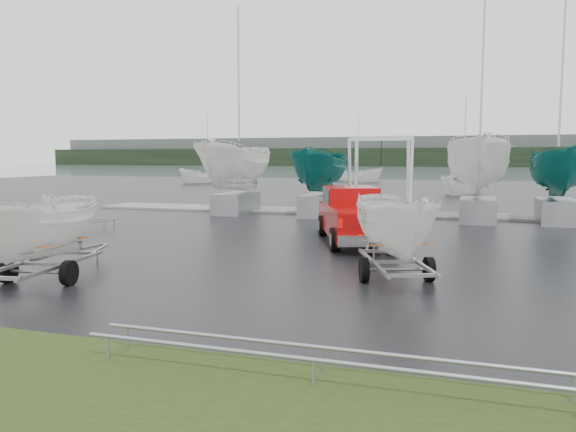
{
  "coord_description": "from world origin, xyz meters",
  "views": [
    {
      "loc": [
        5.9,
        -16.68,
        3.02
      ],
      "look_at": [
        0.55,
        -0.21,
        1.2
      ],
      "focal_mm": 35.0,
      "sensor_mm": 36.0,
      "label": 1
    }
  ],
  "objects": [
    {
      "name": "keelboat_0",
      "position": [
        -6.03,
        11.0,
        4.36
      ],
      "size": [
        2.74,
        3.2,
        10.92
      ],
      "color": "gray",
      "rests_on": "ground"
    },
    {
      "name": "mast_rack_0",
      "position": [
        -9.0,
        1.0,
        0.35
      ],
      "size": [
        0.56,
        6.5,
        0.06
      ],
      "rotation": [
        0.0,
        0.0,
        1.57
      ],
      "color": "gray",
      "rests_on": "ground"
    },
    {
      "name": "moored_boat_0",
      "position": [
        -23.43,
        43.17,
        0.0
      ],
      "size": [
        3.77,
        3.77,
        11.5
      ],
      "rotation": [
        0.0,
        0.0,
        5.51
      ],
      "color": "silver",
      "rests_on": "ground"
    },
    {
      "name": "keelboat_1",
      "position": [
        -1.4,
        11.2,
        3.68
      ],
      "size": [
        2.32,
        3.2,
        7.28
      ],
      "color": "gray",
      "rests_on": "ground"
    },
    {
      "name": "moored_boat_1",
      "position": [
        -7.44,
        52.44,
        0.0
      ],
      "size": [
        3.57,
        3.53,
        11.56
      ],
      "rotation": [
        0.0,
        0.0,
        1.17
      ],
      "color": "silver",
      "rests_on": "ground"
    },
    {
      "name": "lake",
      "position": [
        0.0,
        100.0,
        -0.01
      ],
      "size": [
        300.0,
        300.0,
        0.0
      ],
      "primitive_type": "plane",
      "color": "gray",
      "rests_on": "ground"
    },
    {
      "name": "boat_hoist",
      "position": [
        1.4,
        13.0,
        2.67
      ],
      "size": [
        3.3,
        2.18,
        4.12
      ],
      "color": "silver",
      "rests_on": "ground"
    },
    {
      "name": "treeline",
      "position": [
        0.0,
        170.0,
        3.0
      ],
      "size": [
        300.0,
        8.0,
        6.0
      ],
      "primitive_type": "cube",
      "color": "black",
      "rests_on": "ground"
    },
    {
      "name": "mast_rack_2",
      "position": [
        4.0,
        -9.5,
        0.35
      ],
      "size": [
        7.0,
        0.56,
        0.06
      ],
      "color": "gray",
      "rests_on": "ground"
    },
    {
      "name": "trailer_hitched",
      "position": [
        4.19,
        -2.91,
        2.64
      ],
      "size": [
        2.37,
        3.78,
        4.85
      ],
      "rotation": [
        0.0,
        0.0,
        0.36
      ],
      "color": "gray",
      "rests_on": "ground"
    },
    {
      "name": "grass_verge",
      "position": [
        0.0,
        -11.0,
        0.0
      ],
      "size": [
        40.0,
        40.0,
        0.0
      ],
      "primitive_type": "plane",
      "color": "black",
      "rests_on": "ground"
    },
    {
      "name": "far_hill",
      "position": [
        0.0,
        178.0,
        5.0
      ],
      "size": [
        300.0,
        6.0,
        10.0
      ],
      "primitive_type": "cube",
      "color": "#4C5651",
      "rests_on": "ground"
    },
    {
      "name": "moored_boat_2",
      "position": [
        5.36,
        31.93,
        0.0
      ],
      "size": [
        3.2,
        3.25,
        11.36
      ],
      "rotation": [
        0.0,
        0.0,
        5.97
      ],
      "color": "silver",
      "rests_on": "ground"
    },
    {
      "name": "dock",
      "position": [
        0.0,
        13.0,
        0.05
      ],
      "size": [
        30.0,
        3.0,
        0.12
      ],
      "primitive_type": "cube",
      "color": "gray",
      "rests_on": "ground"
    },
    {
      "name": "ground_plane",
      "position": [
        0.0,
        0.0,
        0.0
      ],
      "size": [
        120.0,
        120.0,
        0.0
      ],
      "primitive_type": "plane",
      "color": "black",
      "rests_on": "ground"
    },
    {
      "name": "trailer_parked",
      "position": [
        -3.86,
        -5.82,
        2.62
      ],
      "size": [
        1.88,
        3.73,
        4.83
      ],
      "rotation": [
        0.0,
        0.0,
        0.15
      ],
      "color": "gray",
      "rests_on": "ground"
    },
    {
      "name": "keelboat_2",
      "position": [
        6.27,
        11.0,
        4.54
      ],
      "size": [
        2.85,
        3.2,
        11.03
      ],
      "color": "gray",
      "rests_on": "ground"
    },
    {
      "name": "keelboat_3",
      "position": [
        9.7,
        11.3,
        3.73
      ],
      "size": [
        2.35,
        3.2,
        10.52
      ],
      "color": "gray",
      "rests_on": "ground"
    },
    {
      "name": "pickup_truck",
      "position": [
        1.94,
        3.08,
        1.01
      ],
      "size": [
        3.89,
        6.13,
        1.93
      ],
      "rotation": [
        0.0,
        0.0,
        0.36
      ],
      "color": "#9D0808",
      "rests_on": "ground"
    }
  ]
}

